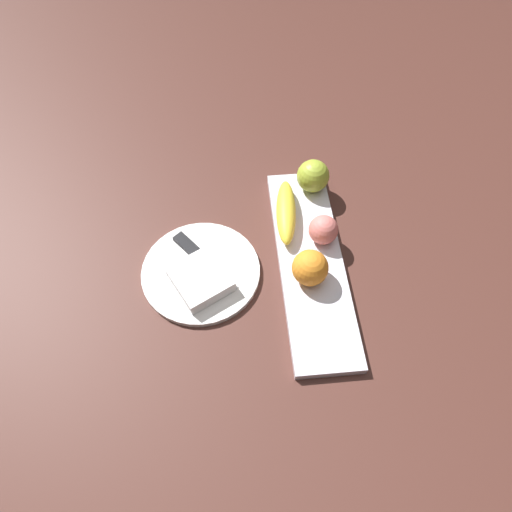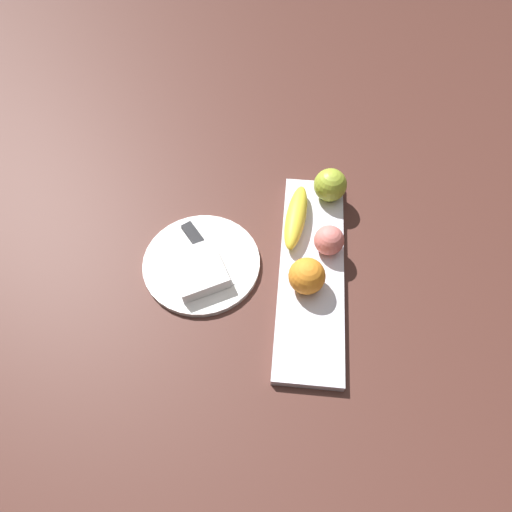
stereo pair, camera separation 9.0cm
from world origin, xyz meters
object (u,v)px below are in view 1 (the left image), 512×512
(orange_near_apple, at_px, (310,268))
(dinner_plate, at_px, (201,272))
(fruit_tray, at_px, (311,262))
(banana, at_px, (286,212))
(folded_napkin, at_px, (200,279))
(knife, at_px, (196,253))
(apple, at_px, (313,176))
(peach, at_px, (323,230))

(orange_near_apple, bearing_deg, dinner_plate, -100.58)
(fruit_tray, height_order, banana, banana)
(folded_napkin, relative_size, knife, 0.70)
(banana, bearing_deg, apple, -34.07)
(fruit_tray, height_order, dinner_plate, fruit_tray)
(peach, height_order, knife, peach)
(apple, relative_size, folded_napkin, 0.68)
(dinner_plate, distance_m, folded_napkin, 0.04)
(fruit_tray, relative_size, dinner_plate, 1.97)
(banana, height_order, dinner_plate, banana)
(fruit_tray, bearing_deg, folded_napkin, -82.40)
(banana, relative_size, dinner_plate, 0.70)
(banana, distance_m, knife, 0.21)
(banana, height_order, folded_napkin, banana)
(knife, bearing_deg, banana, 71.27)
(peach, relative_size, dinner_plate, 0.25)
(orange_near_apple, xyz_separation_m, dinner_plate, (-0.04, -0.21, -0.05))
(orange_near_apple, xyz_separation_m, knife, (-0.08, -0.22, -0.04))
(folded_napkin, bearing_deg, dinner_plate, 180.00)
(orange_near_apple, height_order, dinner_plate, orange_near_apple)
(apple, relative_size, knife, 0.47)
(apple, bearing_deg, fruit_tray, -9.07)
(orange_near_apple, xyz_separation_m, folded_napkin, (-0.01, -0.21, -0.03))
(apple, height_order, dinner_plate, apple)
(knife, bearing_deg, dinner_plate, -26.47)
(banana, bearing_deg, folded_napkin, 133.43)
(dinner_plate, bearing_deg, folded_napkin, 0.00)
(apple, height_order, knife, apple)
(peach, height_order, dinner_plate, peach)
(peach, bearing_deg, banana, -131.63)
(peach, xyz_separation_m, folded_napkin, (0.08, -0.26, -0.02))
(banana, height_order, knife, banana)
(banana, relative_size, knife, 1.11)
(fruit_tray, height_order, peach, peach)
(orange_near_apple, bearing_deg, fruit_tray, 163.64)
(fruit_tray, distance_m, banana, 0.12)
(apple, bearing_deg, orange_near_apple, -10.34)
(fruit_tray, distance_m, dinner_plate, 0.23)
(orange_near_apple, distance_m, knife, 0.24)
(fruit_tray, distance_m, folded_napkin, 0.23)
(fruit_tray, xyz_separation_m, banana, (-0.11, -0.04, 0.03))
(orange_near_apple, height_order, folded_napkin, orange_near_apple)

